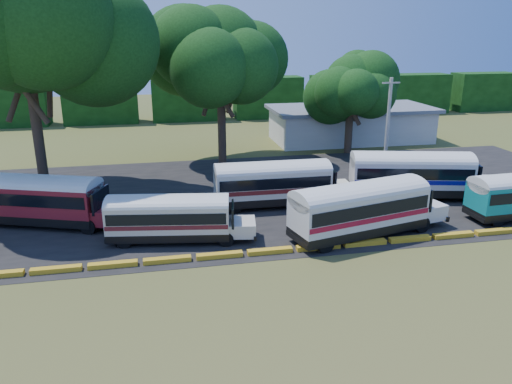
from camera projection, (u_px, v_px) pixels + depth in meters
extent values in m
plane|color=#42541C|center=(248.00, 263.00, 28.35)|extent=(160.00, 160.00, 0.00)
cube|color=black|center=(233.00, 196.00, 39.71)|extent=(64.00, 24.00, 0.02)
cube|color=#C39116|center=(56.00, 270.00, 27.25)|extent=(2.70, 0.45, 0.30)
cube|color=#C39116|center=(113.00, 265.00, 27.81)|extent=(2.70, 0.45, 0.30)
cube|color=#C39116|center=(167.00, 260.00, 28.38)|extent=(2.70, 0.45, 0.30)
cube|color=#C39116|center=(220.00, 256.00, 28.95)|extent=(2.70, 0.45, 0.30)
cube|color=#C39116|center=(270.00, 251.00, 29.52)|extent=(2.70, 0.45, 0.30)
cube|color=#C39116|center=(318.00, 247.00, 30.09)|extent=(2.70, 0.45, 0.30)
cube|color=#C39116|center=(365.00, 243.00, 30.66)|extent=(2.70, 0.45, 0.30)
cube|color=#C39116|center=(410.00, 239.00, 31.22)|extent=(2.70, 0.45, 0.30)
cube|color=#C39116|center=(453.00, 235.00, 31.79)|extent=(2.70, 0.45, 0.30)
cube|color=#C39116|center=(495.00, 232.00, 32.36)|extent=(2.70, 0.45, 0.30)
cube|color=beige|center=(350.00, 125.00, 59.14)|extent=(18.00, 8.00, 3.60)
cube|color=slate|center=(351.00, 109.00, 58.52)|extent=(19.00, 9.00, 0.40)
cube|color=black|center=(9.00, 104.00, 67.58)|extent=(10.00, 4.00, 6.00)
cube|color=black|center=(101.00, 102.00, 69.86)|extent=(10.00, 4.00, 6.00)
cube|color=black|center=(187.00, 99.00, 72.13)|extent=(10.00, 4.00, 6.00)
cube|color=black|center=(268.00, 97.00, 74.40)|extent=(10.00, 4.00, 6.00)
cube|color=black|center=(344.00, 95.00, 76.67)|extent=(10.00, 4.00, 6.00)
cube|color=black|center=(415.00, 93.00, 78.94)|extent=(10.00, 4.00, 6.00)
cube|color=black|center=(483.00, 92.00, 81.22)|extent=(10.00, 4.00, 6.00)
cylinder|color=black|center=(88.00, 227.00, 32.19)|extent=(1.08, 0.63, 1.05)
cylinder|color=black|center=(103.00, 215.00, 34.29)|extent=(1.08, 0.63, 1.05)
cylinder|color=black|center=(8.00, 209.00, 35.31)|extent=(1.08, 0.63, 1.05)
cube|color=black|center=(39.00, 215.00, 33.77)|extent=(8.95, 5.40, 0.58)
cube|color=maroon|center=(36.00, 198.00, 33.39)|extent=(8.95, 5.40, 1.91)
cube|color=black|center=(36.00, 194.00, 33.32)|extent=(8.65, 5.34, 0.80)
ellipsoid|color=silver|center=(34.00, 184.00, 33.09)|extent=(8.95, 5.40, 1.18)
cube|color=maroon|center=(111.00, 215.00, 32.93)|extent=(2.56, 2.81, 0.99)
cube|color=black|center=(101.00, 200.00, 32.71)|extent=(0.97, 2.31, 1.44)
cube|color=black|center=(125.00, 221.00, 32.93)|extent=(1.06, 2.47, 0.31)
cylinder|color=black|center=(226.00, 239.00, 30.40)|extent=(0.94, 0.39, 0.91)
cylinder|color=black|center=(227.00, 227.00, 32.25)|extent=(0.94, 0.39, 0.91)
cylinder|color=black|center=(124.00, 241.00, 30.15)|extent=(0.94, 0.39, 0.91)
cylinder|color=black|center=(130.00, 229.00, 32.00)|extent=(0.94, 0.39, 0.91)
cube|color=black|center=(169.00, 232.00, 31.14)|extent=(7.72, 3.42, 0.50)
cube|color=beige|center=(169.00, 216.00, 30.81)|extent=(7.72, 3.42, 1.66)
cube|color=black|center=(168.00, 213.00, 30.74)|extent=(7.44, 3.42, 0.70)
cube|color=#57161D|center=(169.00, 221.00, 30.91)|extent=(7.65, 3.44, 0.27)
ellipsoid|color=silver|center=(168.00, 203.00, 30.55)|extent=(7.72, 3.42, 1.02)
cube|color=beige|center=(242.00, 227.00, 31.24)|extent=(1.93, 2.23, 0.86)
cube|color=black|center=(233.00, 214.00, 30.94)|extent=(0.46, 2.09, 1.25)
cube|color=black|center=(254.00, 232.00, 31.39)|extent=(0.51, 2.23, 0.27)
cube|color=black|center=(110.00, 235.00, 31.02)|extent=(0.51, 2.23, 0.27)
cylinder|color=black|center=(328.00, 201.00, 37.04)|extent=(1.04, 0.31, 1.04)
cylinder|color=black|center=(319.00, 192.00, 39.11)|extent=(1.04, 0.31, 1.04)
cylinder|color=black|center=(235.00, 207.00, 35.81)|extent=(1.04, 0.31, 1.04)
cylinder|color=black|center=(230.00, 197.00, 37.88)|extent=(1.04, 0.31, 1.04)
cube|color=black|center=(272.00, 197.00, 37.32)|extent=(8.53, 2.72, 0.57)
cube|color=silver|center=(272.00, 182.00, 36.94)|extent=(8.53, 2.72, 1.89)
cube|color=black|center=(272.00, 179.00, 36.87)|extent=(8.19, 2.78, 0.80)
cube|color=maroon|center=(272.00, 187.00, 37.06)|extent=(8.44, 2.76, 0.31)
ellipsoid|color=silver|center=(272.00, 169.00, 36.65)|extent=(8.53, 2.72, 1.16)
cube|color=silver|center=(338.00, 190.00, 38.13)|extent=(1.90, 2.31, 0.98)
cube|color=black|center=(331.00, 177.00, 37.70)|extent=(0.19, 2.38, 1.42)
cube|color=black|center=(349.00, 194.00, 38.41)|extent=(0.23, 2.54, 0.31)
cube|color=black|center=(216.00, 202.00, 36.62)|extent=(0.23, 2.54, 0.31)
cylinder|color=black|center=(422.00, 225.00, 32.49)|extent=(1.13, 0.54, 1.09)
cylinder|color=black|center=(398.00, 213.00, 34.49)|extent=(1.13, 0.54, 1.09)
cylinder|color=black|center=(326.00, 244.00, 29.55)|extent=(1.13, 0.54, 1.09)
cylinder|color=black|center=(306.00, 230.00, 31.56)|extent=(1.13, 0.54, 1.09)
cube|color=black|center=(358.00, 226.00, 31.76)|extent=(9.28, 4.68, 0.60)
cube|color=silver|center=(359.00, 207.00, 31.36)|extent=(9.28, 4.68, 1.99)
cube|color=black|center=(360.00, 204.00, 31.28)|extent=(8.95, 4.66, 0.83)
cube|color=maroon|center=(359.00, 213.00, 31.48)|extent=(9.21, 4.70, 0.33)
ellipsoid|color=silver|center=(360.00, 192.00, 31.05)|extent=(9.28, 4.68, 1.22)
cube|color=silver|center=(424.00, 209.00, 33.81)|extent=(2.45, 2.77, 1.03)
cube|color=black|center=(418.00, 196.00, 33.21)|extent=(0.73, 2.47, 1.49)
cube|color=black|center=(434.00, 213.00, 34.31)|extent=(0.80, 2.63, 0.33)
cube|color=black|center=(298.00, 240.00, 30.04)|extent=(0.80, 2.63, 0.33)
cylinder|color=black|center=(470.00, 196.00, 37.99)|extent=(1.15, 0.56, 1.11)
cylinder|color=black|center=(459.00, 187.00, 40.25)|extent=(1.15, 0.56, 1.11)
cylinder|color=black|center=(370.00, 195.00, 38.26)|extent=(1.15, 0.56, 1.11)
cylinder|color=black|center=(365.00, 186.00, 40.52)|extent=(1.15, 0.56, 1.11)
cube|color=black|center=(409.00, 189.00, 39.22)|extent=(9.52, 4.85, 0.61)
cube|color=silver|center=(411.00, 173.00, 38.81)|extent=(9.52, 4.85, 2.03)
cube|color=black|center=(411.00, 170.00, 38.74)|extent=(9.18, 4.83, 0.85)
cube|color=#0C0C7D|center=(410.00, 178.00, 38.94)|extent=(9.44, 4.87, 0.33)
ellipsoid|color=silver|center=(412.00, 160.00, 38.50)|extent=(9.52, 4.85, 1.25)
cube|color=silver|center=(481.00, 185.00, 38.92)|extent=(2.52, 2.85, 1.06)
cube|color=black|center=(474.00, 172.00, 38.61)|extent=(0.76, 2.52, 1.53)
cube|color=black|center=(493.00, 191.00, 39.03)|extent=(0.84, 2.69, 0.33)
cube|color=black|center=(351.00, 189.00, 39.41)|extent=(0.84, 2.69, 0.33)
cylinder|color=black|center=(498.00, 220.00, 33.44)|extent=(0.99, 0.31, 0.98)
cylinder|color=black|center=(478.00, 209.00, 35.37)|extent=(0.99, 0.31, 0.98)
cube|color=black|center=(474.00, 215.00, 34.14)|extent=(0.27, 2.40, 0.29)
cylinder|color=#38261C|center=(38.00, 139.00, 38.91)|extent=(0.80, 0.80, 9.07)
cylinder|color=#38261C|center=(50.00, 87.00, 38.35)|extent=(1.51, 3.17, 5.13)
cylinder|color=#38261C|center=(20.00, 87.00, 38.30)|extent=(2.40, 2.75, 5.13)
cylinder|color=#38261C|center=(24.00, 90.00, 36.47)|extent=(3.24, 0.99, 5.13)
ellipsoid|color=black|center=(22.00, 22.00, 36.24)|extent=(13.94, 13.94, 10.22)
cylinder|color=#38261C|center=(222.00, 127.00, 48.30)|extent=(0.80, 0.80, 7.33)
cylinder|color=#38261C|center=(233.00, 93.00, 47.97)|extent=(1.33, 2.66, 4.19)
cylinder|color=#38261C|center=(210.00, 93.00, 47.92)|extent=(2.05, 2.33, 4.19)
cylinder|color=#38261C|center=(221.00, 96.00, 46.09)|extent=(2.71, 0.90, 4.19)
ellipsoid|color=black|center=(220.00, 51.00, 46.12)|extent=(11.22, 11.22, 8.23)
cylinder|color=#38261C|center=(349.00, 130.00, 53.03)|extent=(0.80, 0.80, 4.96)
cylinder|color=#38261C|center=(359.00, 109.00, 53.02)|extent=(1.07, 1.96, 2.90)
cylinder|color=#38261C|center=(338.00, 109.00, 52.96)|extent=(1.58, 1.76, 2.90)
cylinder|color=#38261C|center=(353.00, 112.00, 51.14)|extent=(1.98, 0.77, 2.90)
ellipsoid|color=black|center=(352.00, 83.00, 51.50)|extent=(7.75, 7.75, 5.68)
cylinder|color=gray|center=(387.00, 129.00, 43.60)|extent=(0.30, 0.30, 8.77)
cube|color=gray|center=(391.00, 83.00, 42.37)|extent=(1.60, 0.12, 0.12)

